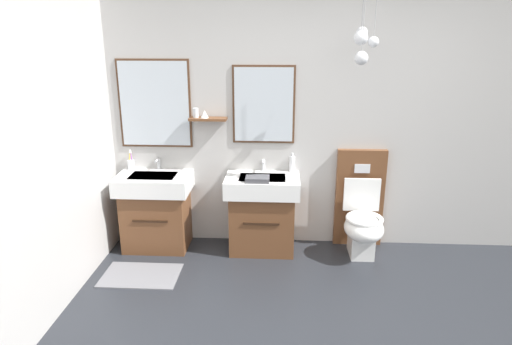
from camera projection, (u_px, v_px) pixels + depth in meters
name	position (u px, v px, depth m)	size (l,w,h in m)	color
wall_back	(333.00, 118.00, 4.33)	(4.66, 0.66, 2.57)	#B7B5B2
bath_mat	(141.00, 275.00, 3.98)	(0.68, 0.44, 0.01)	slate
vanity_sink_left	(156.00, 209.00, 4.43)	(0.71, 0.50, 0.77)	brown
tap_on_left_sink	(158.00, 162.00, 4.48)	(0.03, 0.13, 0.11)	silver
vanity_sink_right	(262.00, 211.00, 4.37)	(0.71, 0.50, 0.77)	brown
tap_on_right_sink	(263.00, 164.00, 4.42)	(0.03, 0.13, 0.11)	silver
toilet	(361.00, 216.00, 4.34)	(0.48, 0.62, 1.00)	brown
toothbrush_cup	(131.00, 164.00, 4.48)	(0.07, 0.07, 0.20)	silver
soap_dispenser	(292.00, 164.00, 4.40)	(0.06, 0.06, 0.19)	white
folded_hand_towel	(257.00, 179.00, 4.12)	(0.22, 0.16, 0.04)	#47474C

